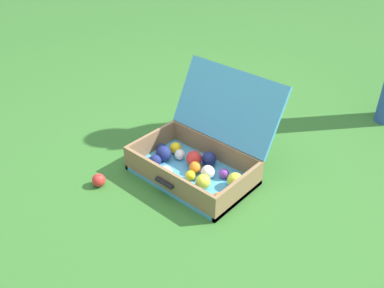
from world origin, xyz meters
name	(u,v)px	position (x,y,z in m)	size (l,w,h in m)	color
ground_plane	(205,182)	(0.00, 0.00, 0.00)	(16.00, 16.00, 0.00)	#336B28
open_suitcase	(200,154)	(-0.08, 0.05, 0.11)	(0.62, 0.59, 0.49)	#4799C6
stray_ball_on_grass	(99,180)	(-0.38, -0.38, 0.03)	(0.07, 0.07, 0.07)	red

